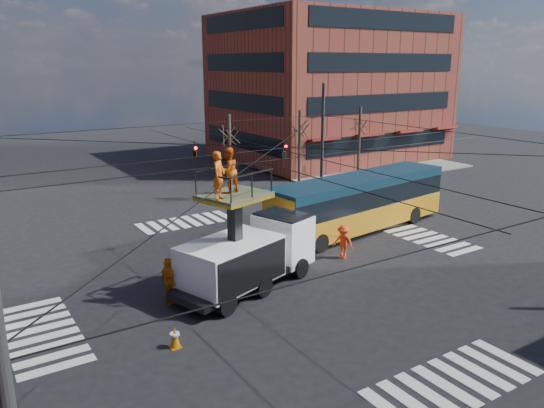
{
  "coord_description": "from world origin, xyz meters",
  "views": [
    {
      "loc": [
        -12.33,
        -18.92,
        9.39
      ],
      "look_at": [
        0.73,
        1.38,
        2.96
      ],
      "focal_mm": 35.0,
      "sensor_mm": 36.0,
      "label": 1
    }
  ],
  "objects_px": {
    "city_bus": "(359,202)",
    "flagger": "(343,242)",
    "worker_ground": "(169,281)",
    "utility_truck": "(248,242)",
    "traffic_cone": "(175,337)"
  },
  "relations": [
    {
      "from": "city_bus",
      "to": "worker_ground",
      "type": "relative_size",
      "value": 6.53
    },
    {
      "from": "utility_truck",
      "to": "flagger",
      "type": "height_order",
      "value": "utility_truck"
    },
    {
      "from": "city_bus",
      "to": "worker_ground",
      "type": "distance_m",
      "value": 13.28
    },
    {
      "from": "utility_truck",
      "to": "worker_ground",
      "type": "height_order",
      "value": "utility_truck"
    },
    {
      "from": "city_bus",
      "to": "worker_ground",
      "type": "xyz_separation_m",
      "value": [
        -12.88,
        -3.16,
        -0.76
      ]
    },
    {
      "from": "flagger",
      "to": "traffic_cone",
      "type": "bearing_deg",
      "value": -92.76
    },
    {
      "from": "worker_ground",
      "to": "utility_truck",
      "type": "bearing_deg",
      "value": -98.4
    },
    {
      "from": "worker_ground",
      "to": "flagger",
      "type": "distance_m",
      "value": 9.2
    },
    {
      "from": "utility_truck",
      "to": "flagger",
      "type": "distance_m",
      "value": 5.8
    },
    {
      "from": "worker_ground",
      "to": "flagger",
      "type": "bearing_deg",
      "value": -93.05
    },
    {
      "from": "utility_truck",
      "to": "traffic_cone",
      "type": "bearing_deg",
      "value": -164.87
    },
    {
      "from": "city_bus",
      "to": "flagger",
      "type": "distance_m",
      "value": 4.83
    },
    {
      "from": "utility_truck",
      "to": "flagger",
      "type": "xyz_separation_m",
      "value": [
        5.67,
        0.43,
        -1.19
      ]
    },
    {
      "from": "traffic_cone",
      "to": "worker_ground",
      "type": "distance_m",
      "value": 3.6
    },
    {
      "from": "utility_truck",
      "to": "flagger",
      "type": "relative_size",
      "value": 4.32
    }
  ]
}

